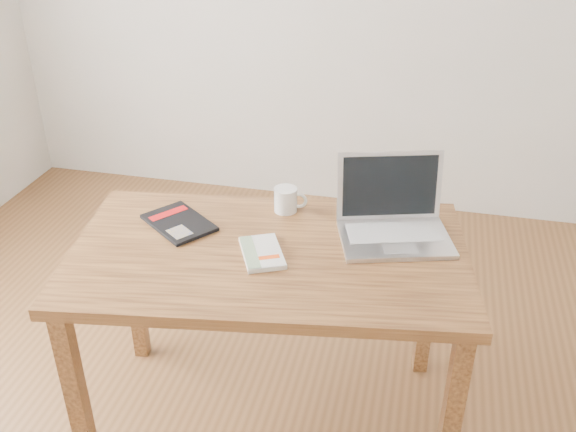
% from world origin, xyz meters
% --- Properties ---
extents(room, '(4.04, 4.04, 2.70)m').
position_xyz_m(room, '(-0.07, 0.00, 1.36)').
color(room, brown).
rests_on(room, ground).
extents(desk, '(1.38, 0.92, 0.75)m').
position_xyz_m(desk, '(0.01, 0.19, 0.66)').
color(desk, brown).
rests_on(desk, ground).
extents(white_guidebook, '(0.19, 0.23, 0.02)m').
position_xyz_m(white_guidebook, '(0.00, 0.16, 0.76)').
color(white_guidebook, beige).
rests_on(white_guidebook, desk).
extents(black_guidebook, '(0.30, 0.29, 0.01)m').
position_xyz_m(black_guidebook, '(-0.33, 0.28, 0.76)').
color(black_guidebook, black).
rests_on(black_guidebook, desk).
extents(laptop, '(0.43, 0.38, 0.25)m').
position_xyz_m(laptop, '(0.39, 0.39, 0.80)').
color(laptop, silver).
rests_on(laptop, desk).
extents(coffee_mug, '(0.12, 0.08, 0.09)m').
position_xyz_m(coffee_mug, '(0.01, 0.46, 0.80)').
color(coffee_mug, white).
rests_on(coffee_mug, desk).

